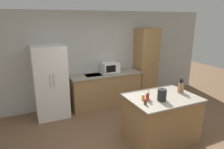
# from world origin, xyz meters

# --- Properties ---
(ground_plane) EXTENTS (14.00, 14.00, 0.00)m
(ground_plane) POSITION_xyz_m (0.00, 0.00, 0.00)
(ground_plane) COLOR brown
(wall_back) EXTENTS (7.20, 0.06, 2.60)m
(wall_back) POSITION_xyz_m (0.00, 2.33, 1.30)
(wall_back) COLOR #B2B2AD
(wall_back) RESTS_ON ground_plane
(refrigerator) EXTENTS (0.77, 0.74, 1.78)m
(refrigerator) POSITION_xyz_m (-1.39, 1.94, 0.89)
(refrigerator) COLOR white
(refrigerator) RESTS_ON ground_plane
(back_counter) EXTENTS (1.99, 0.67, 0.92)m
(back_counter) POSITION_xyz_m (0.10, 1.98, 0.46)
(back_counter) COLOR #9E7547
(back_counter) RESTS_ON ground_plane
(pantry_cabinet) EXTENTS (0.60, 0.56, 2.12)m
(pantry_cabinet) POSITION_xyz_m (1.46, 2.03, 1.06)
(pantry_cabinet) COLOR #9E7547
(pantry_cabinet) RESTS_ON ground_plane
(kitchen_island) EXTENTS (1.34, 1.00, 0.93)m
(kitchen_island) POSITION_xyz_m (0.45, -0.05, 0.46)
(kitchen_island) COLOR #9E7547
(kitchen_island) RESTS_ON ground_plane
(microwave) EXTENTS (0.47, 0.39, 0.27)m
(microwave) POSITION_xyz_m (0.29, 2.09, 1.06)
(microwave) COLOR white
(microwave) RESTS_ON back_counter
(knife_block) EXTENTS (0.11, 0.06, 0.30)m
(knife_block) POSITION_xyz_m (0.94, -0.02, 1.04)
(knife_block) COLOR #9E7547
(knife_block) RESTS_ON kitchen_island
(spice_bottle_tall_dark) EXTENTS (0.05, 0.05, 0.10)m
(spice_bottle_tall_dark) POSITION_xyz_m (-0.06, -0.23, 0.97)
(spice_bottle_tall_dark) COLOR #563319
(spice_bottle_tall_dark) RESTS_ON kitchen_island
(spice_bottle_short_red) EXTENTS (0.06, 0.06, 0.11)m
(spice_bottle_short_red) POSITION_xyz_m (0.01, -0.04, 0.98)
(spice_bottle_short_red) COLOR gold
(spice_bottle_short_red) RESTS_ON kitchen_island
(spice_bottle_amber_oil) EXTENTS (0.06, 0.06, 0.17)m
(spice_bottle_amber_oil) POSITION_xyz_m (0.07, -0.10, 1.01)
(spice_bottle_amber_oil) COLOR #B2281E
(spice_bottle_amber_oil) RESTS_ON kitchen_island
(spice_bottle_green_herb) EXTENTS (0.05, 0.05, 0.16)m
(spice_bottle_green_herb) POSITION_xyz_m (0.13, -0.03, 1.00)
(spice_bottle_green_herb) COLOR beige
(spice_bottle_green_herb) RESTS_ON kitchen_island
(kettle) EXTENTS (0.17, 0.17, 0.24)m
(kettle) POSITION_xyz_m (0.32, -0.20, 1.04)
(kettle) COLOR #232326
(kettle) RESTS_ON kitchen_island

